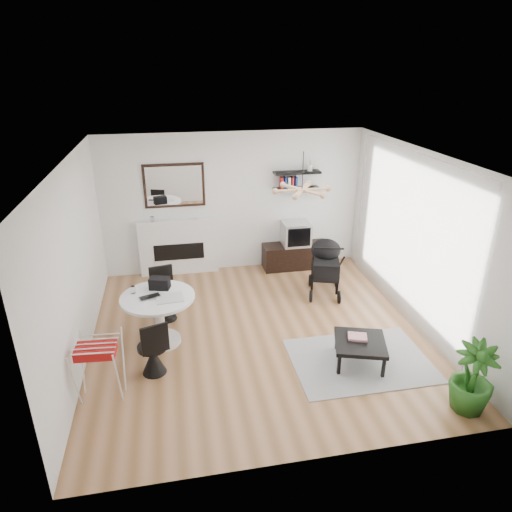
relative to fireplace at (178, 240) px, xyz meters
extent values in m
plane|color=brown|center=(1.10, -2.42, -0.69)|extent=(5.00, 5.00, 0.00)
plane|color=white|center=(1.10, -2.42, 2.01)|extent=(5.00, 5.00, 0.00)
plane|color=white|center=(1.10, 0.08, 0.66)|extent=(5.00, 0.00, 5.00)
plane|color=white|center=(-1.40, -2.42, 0.66)|extent=(0.00, 5.00, 5.00)
plane|color=white|center=(3.60, -2.42, 0.66)|extent=(0.00, 5.00, 5.00)
cube|color=white|center=(3.50, -2.22, 0.66)|extent=(0.04, 3.60, 2.60)
cube|color=white|center=(0.00, 0.00, -0.14)|extent=(1.50, 0.15, 1.10)
cube|color=black|center=(0.00, -0.06, -0.21)|extent=(0.95, 0.06, 0.32)
cube|color=black|center=(0.00, 0.06, 1.06)|extent=(1.12, 0.03, 0.82)
cube|color=white|center=(0.00, 0.04, 1.06)|extent=(1.02, 0.01, 0.72)
cube|color=black|center=(2.31, -0.05, 0.91)|extent=(0.90, 0.25, 0.04)
cube|color=black|center=(2.31, -0.05, 1.23)|extent=(0.90, 0.25, 0.04)
cube|color=black|center=(2.31, -0.16, -0.44)|extent=(1.31, 0.46, 0.49)
cube|color=silver|center=(2.30, -0.16, 0.04)|extent=(0.54, 0.47, 0.47)
cube|color=black|center=(2.30, -0.39, 0.04)|extent=(0.46, 0.01, 0.37)
cylinder|color=white|center=(-0.37, -2.41, -0.65)|extent=(0.57, 0.57, 0.06)
cylinder|color=white|center=(-0.37, -2.41, -0.29)|extent=(0.14, 0.14, 0.67)
cylinder|color=white|center=(-0.37, -2.41, 0.07)|extent=(1.06, 1.06, 0.04)
imported|color=black|center=(-0.46, -2.47, 0.10)|extent=(0.34, 0.28, 0.02)
cube|color=black|center=(-0.33, -2.17, 0.18)|extent=(0.33, 0.24, 0.17)
cube|color=silver|center=(-0.19, -2.50, 0.10)|extent=(0.39, 0.33, 0.01)
cylinder|color=white|center=(-0.71, -2.25, 0.15)|extent=(0.07, 0.07, 0.11)
cylinder|color=black|center=(-0.29, -1.74, -0.26)|extent=(0.41, 0.41, 0.05)
cone|color=black|center=(-0.29, -1.74, -0.49)|extent=(0.34, 0.34, 0.39)
cube|color=black|center=(-0.33, -1.55, -0.03)|extent=(0.37, 0.11, 0.42)
cylinder|color=black|center=(-0.46, -3.11, -0.28)|extent=(0.39, 0.39, 0.04)
cone|color=black|center=(-0.46, -3.11, -0.50)|extent=(0.32, 0.32, 0.38)
cube|color=black|center=(-0.41, -3.28, -0.06)|extent=(0.35, 0.14, 0.40)
cube|color=maroon|center=(-1.08, -3.50, 0.03)|extent=(0.48, 0.30, 0.13)
cube|color=black|center=(2.51, -1.38, -0.15)|extent=(0.61, 0.76, 0.31)
ellipsoid|color=black|center=(2.57, -1.19, 0.09)|extent=(0.53, 0.53, 0.38)
cylinder|color=black|center=(2.40, -1.78, 0.37)|extent=(0.48, 0.17, 0.03)
torus|color=black|center=(2.36, -1.02, -0.59)|extent=(0.12, 0.24, 0.23)
torus|color=black|center=(2.83, -1.15, -0.59)|extent=(0.12, 0.24, 0.23)
torus|color=black|center=(2.19, -1.61, -0.59)|extent=(0.12, 0.24, 0.23)
torus|color=black|center=(2.66, -1.74, -0.59)|extent=(0.12, 0.24, 0.23)
cube|color=gray|center=(2.36, -3.40, -0.68)|extent=(1.90, 1.37, 0.01)
cube|color=black|center=(2.32, -3.44, -0.35)|extent=(0.84, 0.84, 0.06)
cube|color=black|center=(1.96, -3.63, -0.53)|extent=(0.04, 0.04, 0.29)
cube|color=black|center=(2.51, -3.80, -0.53)|extent=(0.04, 0.04, 0.29)
cube|color=black|center=(2.13, -3.08, -0.53)|extent=(0.04, 0.04, 0.29)
cube|color=black|center=(2.68, -3.25, -0.53)|extent=(0.04, 0.04, 0.29)
cube|color=#BE2F3B|center=(2.31, -3.36, -0.31)|extent=(0.31, 0.27, 0.04)
imported|color=#235A19|center=(3.25, -4.54, -0.23)|extent=(0.63, 0.63, 0.91)
camera|label=1|loc=(-0.07, -8.32, 3.19)|focal=32.00mm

